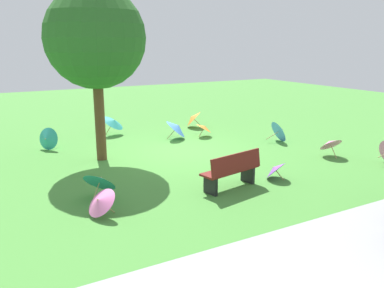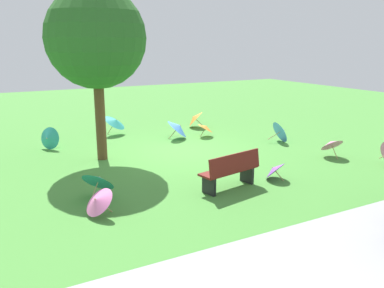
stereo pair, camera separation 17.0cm
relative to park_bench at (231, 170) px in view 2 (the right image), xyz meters
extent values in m
plane|color=#478C38|center=(-0.50, -3.68, -0.47)|extent=(40.00, 40.00, 0.00)
cube|color=maroon|center=(0.01, -0.07, -0.02)|extent=(1.66, 0.75, 0.05)
cube|color=maroon|center=(-0.02, 0.13, 0.21)|extent=(1.59, 0.42, 0.45)
cube|color=black|center=(0.64, 0.05, -0.24)|extent=(0.16, 0.41, 0.45)
cube|color=black|center=(-0.61, -0.19, -0.24)|extent=(0.16, 0.41, 0.45)
cylinder|color=brown|center=(1.97, -4.01, 0.88)|extent=(0.30, 0.30, 2.69)
sphere|color=#286023|center=(1.97, -4.01, 3.09)|extent=(2.87, 2.87, 2.87)
cylinder|color=tan|center=(0.71, -7.14, -0.23)|extent=(0.26, 0.22, 0.47)
cone|color=teal|center=(0.57, -7.01, 0.06)|extent=(1.17, 1.17, 0.60)
sphere|color=tan|center=(0.54, -6.99, 0.12)|extent=(0.06, 0.06, 0.05)
cylinder|color=tan|center=(3.08, 0.01, -0.31)|extent=(0.29, 0.10, 0.31)
cone|color=pink|center=(3.26, 0.06, -0.12)|extent=(0.71, 0.78, 0.55)
sphere|color=tan|center=(3.30, 0.07, -0.07)|extent=(0.06, 0.05, 0.05)
cylinder|color=tan|center=(3.09, -0.82, -0.27)|extent=(0.29, 0.25, 0.38)
cone|color=teal|center=(2.93, -0.96, -0.04)|extent=(0.98, 0.99, 0.61)
sphere|color=tan|center=(2.90, -0.99, 0.01)|extent=(0.06, 0.06, 0.05)
cylinder|color=tan|center=(-1.04, -5.35, -0.28)|extent=(0.31, 0.16, 0.37)
cone|color=#4C8CE5|center=(-1.24, -5.26, -0.03)|extent=(1.08, 1.12, 0.72)
sphere|color=tan|center=(-1.29, -5.23, 0.04)|extent=(0.06, 0.05, 0.05)
cylinder|color=tan|center=(-1.44, 0.08, -0.35)|extent=(0.14, 0.23, 0.24)
cone|color=purple|center=(-1.37, -0.06, -0.19)|extent=(0.79, 0.75, 0.52)
sphere|color=tan|center=(-1.35, -0.09, -0.16)|extent=(0.06, 0.06, 0.05)
cylinder|color=tan|center=(-4.25, -0.69, -0.28)|extent=(0.05, 0.30, 0.38)
cone|color=pink|center=(-4.27, -0.87, -0.04)|extent=(0.73, 0.68, 0.52)
sphere|color=tan|center=(-4.27, -0.91, 0.01)|extent=(0.04, 0.05, 0.05)
cylinder|color=tan|center=(-2.94, -6.63, -0.29)|extent=(0.33, 0.26, 0.36)
cone|color=orange|center=(-2.74, -6.78, -0.06)|extent=(1.03, 1.06, 0.72)
sphere|color=tan|center=(-2.69, -6.82, -0.01)|extent=(0.06, 0.06, 0.05)
cylinder|color=tan|center=(-2.19, -5.13, -0.31)|extent=(0.20, 0.08, 0.32)
cone|color=orange|center=(-2.30, -5.10, -0.11)|extent=(0.76, 0.79, 0.42)
sphere|color=tan|center=(-2.32, -5.09, -0.06)|extent=(0.06, 0.05, 0.05)
cylinder|color=tan|center=(2.96, -6.14, -0.15)|extent=(0.36, 0.31, 0.11)
cone|color=teal|center=(3.19, -5.95, -0.09)|extent=(0.70, 0.76, 0.75)
sphere|color=tan|center=(3.25, -5.90, -0.07)|extent=(0.06, 0.05, 0.04)
cylinder|color=tan|center=(-3.93, -3.16, -0.22)|extent=(0.48, 0.11, 0.25)
cone|color=#4C8CE5|center=(-4.24, -3.10, -0.07)|extent=(0.64, 0.88, 0.79)
sphere|color=tan|center=(-4.32, -3.09, -0.03)|extent=(0.05, 0.04, 0.05)
camera|label=1|loc=(5.34, 7.51, 2.95)|focal=37.69mm
camera|label=2|loc=(5.19, 7.60, 2.95)|focal=37.69mm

